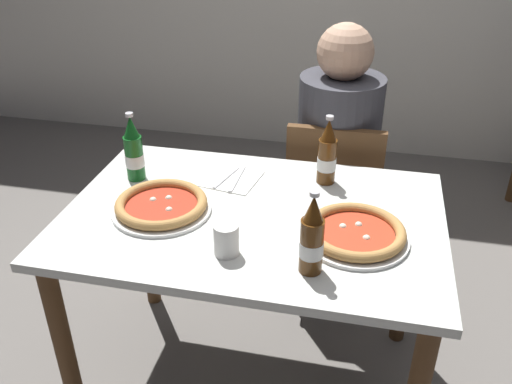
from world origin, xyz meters
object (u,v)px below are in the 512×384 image
beer_bottle_right (312,239)px  paper_cup (226,239)px  pizza_marinara_far (355,233)px  dining_table_main (253,243)px  pizza_margherita_near (162,205)px  napkin_with_cutlery (232,179)px  chair_behind_table (333,198)px  beer_bottle_center (327,155)px  diner_seated (335,171)px  beer_bottle_left (134,152)px

beer_bottle_right → paper_cup: beer_bottle_right is taller
pizza_marinara_far → dining_table_main: bearing=167.6°
dining_table_main → pizza_margherita_near: bearing=-170.5°
dining_table_main → napkin_with_cutlery: (-0.12, 0.20, 0.12)m
pizza_marinara_far → pizza_margherita_near: bearing=177.8°
chair_behind_table → beer_bottle_center: size_ratio=3.44×
diner_seated → pizza_margherita_near: bearing=-125.3°
chair_behind_table → beer_bottle_right: (0.00, -0.86, 0.37)m
diner_seated → beer_bottle_center: size_ratio=4.89×
pizza_margherita_near → napkin_with_cutlery: pizza_margherita_near is taller
pizza_marinara_far → napkin_with_cutlery: size_ratio=1.54×
beer_bottle_center → paper_cup: bearing=-115.4°
chair_behind_table → beer_bottle_left: beer_bottle_left is taller
pizza_margherita_near → beer_bottle_center: beer_bottle_center is taller
diner_seated → paper_cup: 0.94m
dining_table_main → chair_behind_table: (0.21, 0.61, -0.15)m
dining_table_main → napkin_with_cutlery: 0.26m
beer_bottle_right → pizza_marinara_far: bearing=58.0°
pizza_marinara_far → paper_cup: 0.38m
beer_bottle_right → beer_bottle_center: bearing=91.5°
chair_behind_table → napkin_with_cutlery: bearing=50.0°
diner_seated → napkin_with_cutlery: diner_seated is taller
napkin_with_cutlery → chair_behind_table: bearing=50.5°
diner_seated → beer_bottle_center: diner_seated is taller
napkin_with_cutlery → paper_cup: paper_cup is taller
paper_cup → dining_table_main: bearing=83.5°
pizza_margherita_near → pizza_marinara_far: (0.61, -0.02, -0.00)m
beer_bottle_center → napkin_with_cutlery: size_ratio=1.19×
pizza_marinara_far → diner_seated: bearing=98.8°
dining_table_main → beer_bottle_left: 0.52m
paper_cup → pizza_marinara_far: bearing=23.2°
beer_bottle_right → paper_cup: 0.25m
chair_behind_table → paper_cup: size_ratio=8.95×
napkin_with_cutlery → pizza_marinara_far: bearing=-31.4°
napkin_with_cutlery → beer_bottle_right: bearing=-53.2°
pizza_margherita_near → beer_bottle_left: 0.26m
pizza_margherita_near → beer_bottle_left: size_ratio=1.29×
beer_bottle_left → chair_behind_table: bearing=35.1°
dining_table_main → beer_bottle_left: (-0.45, 0.14, 0.22)m
diner_seated → pizza_margherita_near: 0.89m
beer_bottle_left → beer_bottle_right: (0.67, -0.39, 0.00)m
pizza_margherita_near → beer_bottle_right: bearing=-21.7°
beer_bottle_left → napkin_with_cutlery: 0.35m
chair_behind_table → beer_bottle_left: 0.90m
beer_bottle_center → beer_bottle_right: size_ratio=1.00×
beer_bottle_left → diner_seated: bearing=37.9°
diner_seated → beer_bottle_right: size_ratio=4.89×
beer_bottle_left → napkin_with_cutlery: bearing=10.7°
diner_seated → paper_cup: (-0.24, -0.88, 0.21)m
beer_bottle_center → paper_cup: 0.54m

